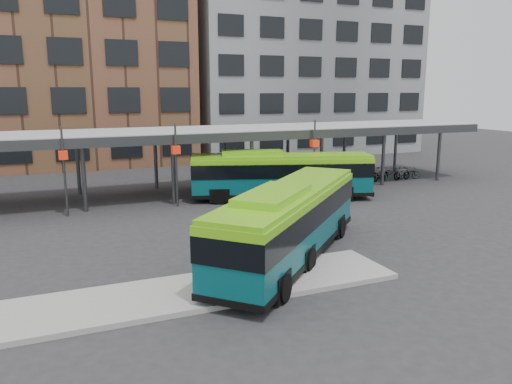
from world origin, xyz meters
name	(u,v)px	position (x,y,z in m)	size (l,w,h in m)	color
ground	(302,248)	(0.00, 0.00, 0.00)	(120.00, 120.00, 0.00)	#28282B
boarding_island	(198,291)	(-5.50, -3.00, 0.09)	(14.00, 3.00, 0.18)	gray
canopy	(208,133)	(-0.06, 12.87, 3.91)	(40.00, 6.53, 4.80)	#999B9E
building_brick	(35,40)	(-10.00, 32.00, 11.00)	(26.00, 14.00, 22.00)	brown
building_grey	(295,58)	(16.00, 32.00, 10.00)	(24.00, 14.00, 20.00)	slate
bus_front	(290,220)	(-1.16, -1.12, 1.63)	(9.83, 9.67, 3.14)	#074A51
bus_rear	(281,174)	(3.37, 9.16, 1.58)	(11.17, 5.58, 3.03)	#074A51
pedestrian	(207,270)	(-5.37, -3.61, 1.02)	(0.71, 0.71, 1.65)	black
bike_rack	(381,174)	(12.98, 11.94, 0.48)	(6.41, 1.51, 1.06)	slate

